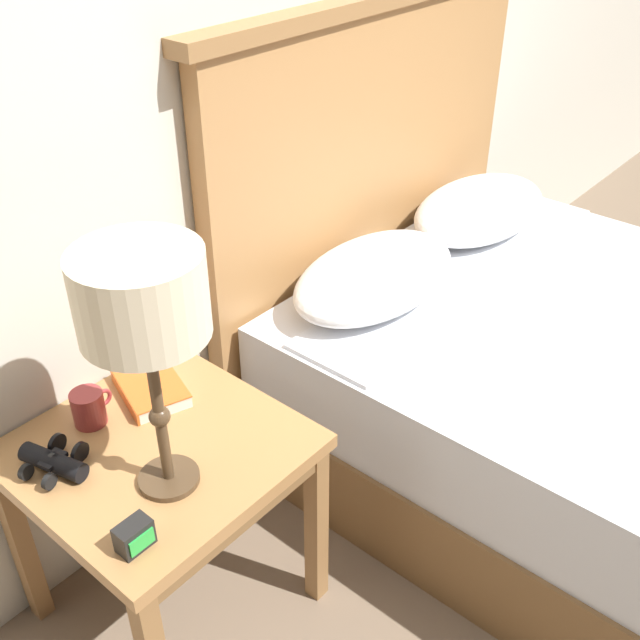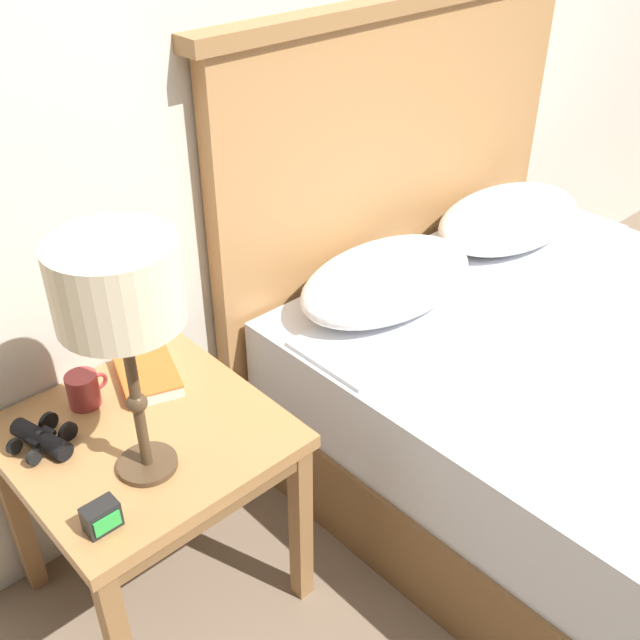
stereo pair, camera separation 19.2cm
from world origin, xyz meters
name	(u,v)px [view 2 (the right image)]	position (x,y,z in m)	size (l,w,h in m)	color
ground_plane	(535,602)	(0.00, 0.00, 0.00)	(20.00, 20.00, 0.00)	#7A6651
wall_back	(270,25)	(0.00, 1.03, 1.30)	(8.00, 0.06, 2.60)	beige
nightstand	(147,455)	(-0.68, 0.70, 0.49)	(0.58, 0.58, 0.56)	#AD7A47
bed	(624,423)	(0.45, 0.06, 0.32)	(1.52, 2.02, 1.33)	brown
table_lamp	(117,291)	(-0.74, 0.59, 1.01)	(0.25, 0.25, 0.55)	#4C3823
book_on_nightstand	(147,375)	(-0.58, 0.86, 0.58)	(0.20, 0.24, 0.04)	silver
binoculars_pair	(42,439)	(-0.87, 0.81, 0.58)	(0.15, 0.16, 0.05)	black
coffee_mug	(84,390)	(-0.73, 0.88, 0.60)	(0.10, 0.08, 0.08)	#993333
alarm_clock	(102,517)	(-0.89, 0.51, 0.59)	(0.07, 0.05, 0.06)	black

